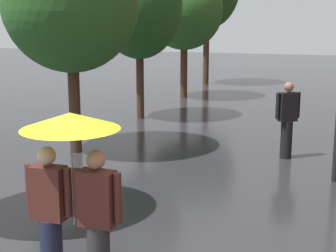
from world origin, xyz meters
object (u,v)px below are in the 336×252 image
street_tree_1 (71,2)px  couple_under_umbrella (72,176)px  street_tree_3 (184,11)px  pedestrian_walking_midground (287,120)px  street_tree_2 (139,4)px

street_tree_1 → couple_under_umbrella: 6.61m
street_tree_3 → pedestrian_walking_midground: street_tree_3 is taller
street_tree_1 → street_tree_3: (0.10, 8.66, -0.09)m
couple_under_umbrella → pedestrian_walking_midground: 6.78m
street_tree_1 → pedestrian_walking_midground: bearing=11.7°
street_tree_3 → pedestrian_walking_midground: size_ratio=2.83×
street_tree_1 → couple_under_umbrella: (2.97, -5.54, -2.05)m
street_tree_2 → street_tree_3: 4.43m
street_tree_1 → street_tree_2: size_ratio=0.98×
couple_under_umbrella → pedestrian_walking_midground: size_ratio=1.22×
street_tree_2 → couple_under_umbrella: size_ratio=2.45×
street_tree_2 → pedestrian_walking_midground: bearing=-34.3°
pedestrian_walking_midground → street_tree_2: bearing=145.7°
street_tree_1 → street_tree_3: bearing=89.4°
street_tree_1 → couple_under_umbrella: street_tree_1 is taller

